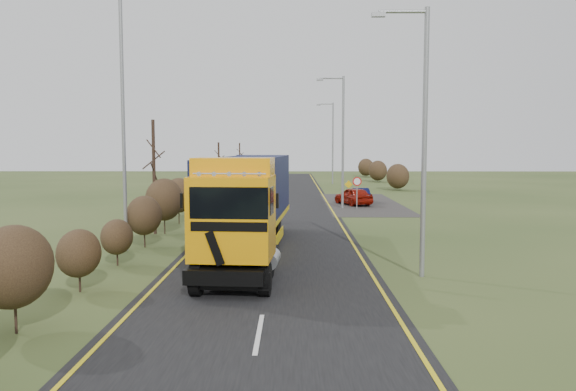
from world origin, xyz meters
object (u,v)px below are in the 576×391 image
(speed_sign, at_px, (357,187))
(lorry, at_px, (248,198))
(streetlight_near, at_px, (421,130))
(car_red_hatchback, at_px, (353,196))
(car_blue_sedan, at_px, (360,195))

(speed_sign, bearing_deg, lorry, -111.07)
(lorry, xyz_separation_m, streetlight_near, (6.43, -4.28, 2.77))
(car_red_hatchback, xyz_separation_m, speed_sign, (-0.07, -3.06, 0.98))
(car_red_hatchback, bearing_deg, lorry, 49.83)
(car_red_hatchback, relative_size, streetlight_near, 0.43)
(lorry, xyz_separation_m, car_red_hatchback, (6.75, 20.41, -1.73))
(lorry, height_order, speed_sign, lorry)
(lorry, xyz_separation_m, car_blue_sedan, (7.53, 22.53, -1.83))
(car_red_hatchback, relative_size, speed_sign, 1.71)
(lorry, distance_m, car_red_hatchback, 21.57)
(lorry, relative_size, car_blue_sedan, 4.24)
(lorry, height_order, car_blue_sedan, lorry)
(lorry, distance_m, speed_sign, 18.61)
(lorry, bearing_deg, car_red_hatchback, 75.84)
(car_blue_sedan, relative_size, speed_sign, 1.53)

